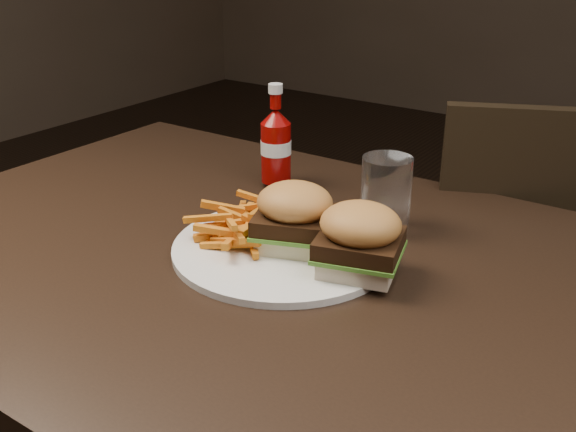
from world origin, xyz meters
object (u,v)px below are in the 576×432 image
Objects in this scene: plate at (284,248)px; ketchup_bottle at (276,153)px; dining_table at (268,269)px; tumbler at (386,195)px; chair_far at (524,301)px.

ketchup_bottle is at bearing 127.93° from plate.
dining_table is 0.28m from ketchup_bottle.
tumbler is (0.09, 0.17, 0.08)m from dining_table.
dining_table is 0.04m from plate.
plate is (-0.19, -0.62, 0.33)m from chair_far.
tumbler is at bearing 53.07° from chair_far.
plate is at bearing -119.36° from tumbler.
chair_far is (0.20, 0.64, -0.30)m from dining_table.
plate is at bearing 48.95° from chair_far.
tumbler reaches higher than chair_far.
tumbler is at bearing -13.30° from ketchup_bottle.
ketchup_bottle is 0.24m from tumbler.
plate is 3.03× the size of ketchup_bottle.
plate is 2.69× the size of tumbler.
chair_far is 1.41× the size of plate.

